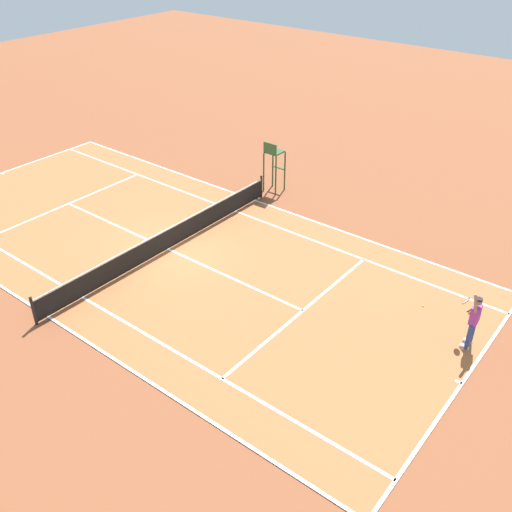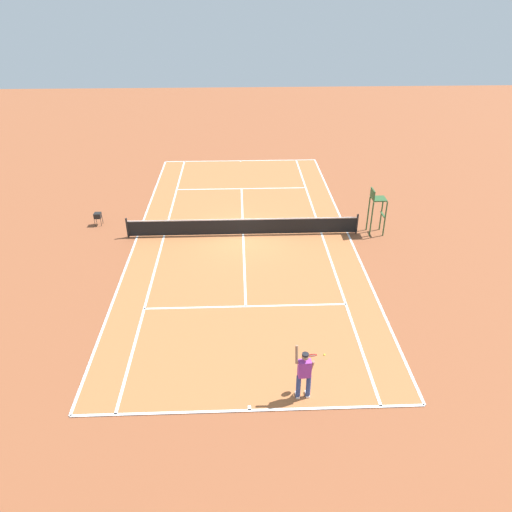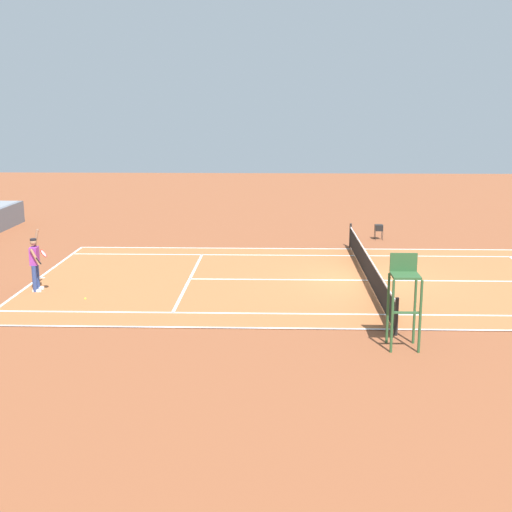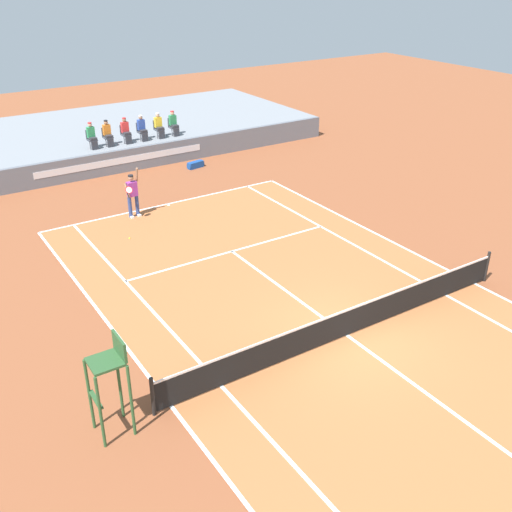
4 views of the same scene
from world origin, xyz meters
name	(u,v)px [view 3 (image 3 of 4)]	position (x,y,z in m)	size (l,w,h in m)	color
ground_plane	(367,281)	(0.00, 0.00, 0.00)	(80.00, 80.00, 0.00)	brown
court	(367,281)	(0.00, 0.00, 0.01)	(11.08, 23.88, 0.03)	#B76638
net	(368,267)	(0.00, 0.00, 0.52)	(11.98, 0.10, 1.07)	black
tennis_player	(35,262)	(-1.72, 11.38, 0.99)	(0.76, 0.66, 2.08)	navy
tennis_ball	(85,299)	(-2.72, 9.45, 0.03)	(0.07, 0.07, 0.07)	#D1E533
umpire_chair	(404,289)	(-6.85, 0.00, 1.56)	(0.77, 0.77, 2.44)	#2D562D
ball_hopper	(379,227)	(7.81, -1.52, 0.57)	(0.36, 0.36, 0.70)	black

